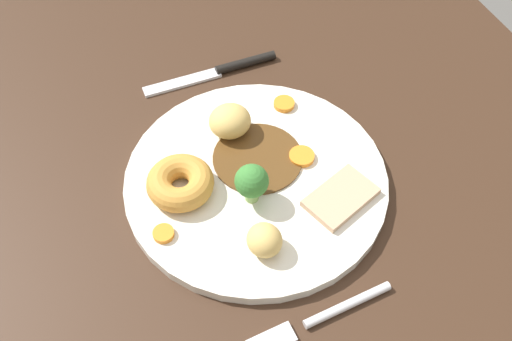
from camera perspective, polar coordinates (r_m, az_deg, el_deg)
dining_table at (r=62.66cm, az=3.06°, el=-4.43°), size 120.00×84.00×3.60cm
dinner_plate at (r=62.17cm, az=0.00°, el=-0.96°), size 29.62×29.62×1.40cm
gravy_pool at (r=63.04cm, az=0.17°, el=1.34°), size 10.37×10.37×0.30cm
meat_slice_main at (r=60.12cm, az=8.79°, el=-2.76°), size 7.33×8.93×0.80cm
yorkshire_pudding at (r=59.88cm, az=-7.87°, el=-1.27°), size 7.39×7.39×2.77cm
roast_potato_left at (r=64.53cm, az=-2.73°, el=5.15°), size 4.90×5.14×3.71cm
roast_potato_right at (r=55.14cm, az=0.89°, el=-7.24°), size 4.42×4.23×3.21cm
carrot_coin_front at (r=68.66cm, az=2.94°, el=6.93°), size 2.60×2.60×0.62cm
carrot_coin_back at (r=63.18cm, az=4.77°, el=1.46°), size 2.93×2.93×0.60cm
carrot_coin_side at (r=57.85cm, az=-9.59°, el=-6.45°), size 2.23×2.23×0.61cm
broccoli_floret at (r=57.43cm, az=-0.45°, el=-1.20°), size 3.66×3.66×4.96cm
fork at (r=54.59cm, az=6.35°, el=-15.12°), size 2.75×15.32×0.90cm
knife at (r=75.09cm, az=-3.49°, el=10.40°), size 2.02×18.54×1.20cm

